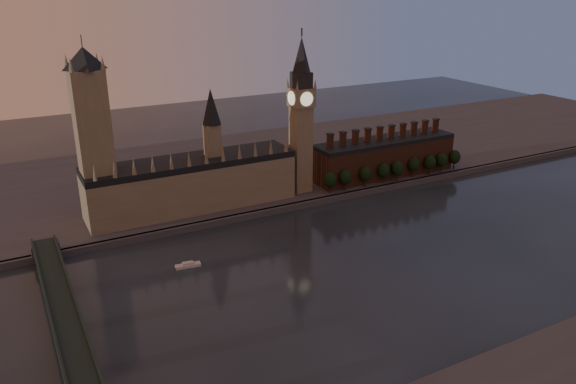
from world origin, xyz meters
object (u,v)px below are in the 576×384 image
(big_ben, at_px, (301,114))
(westminster_bridge, at_px, (72,342))
(victoria_tower, at_px, (93,133))
(river_boat, at_px, (188,265))

(big_ben, distance_m, westminster_bridge, 205.83)
(victoria_tower, distance_m, big_ben, 130.12)
(river_boat, bearing_deg, big_ben, 39.11)
(victoria_tower, xyz_separation_m, river_boat, (28.59, -67.27, -58.10))
(westminster_bridge, bearing_deg, victoria_tower, 73.44)
(victoria_tower, relative_size, river_boat, 8.11)
(westminster_bridge, distance_m, river_boat, 81.41)
(big_ben, bearing_deg, victoria_tower, 177.80)
(big_ben, relative_size, westminster_bridge, 0.54)
(westminster_bridge, relative_size, river_boat, 15.02)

